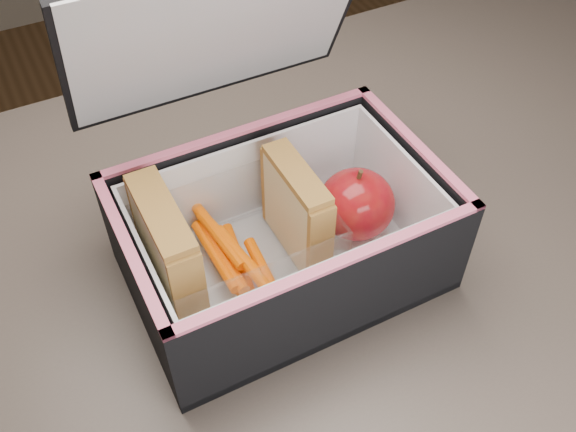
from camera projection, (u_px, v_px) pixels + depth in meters
name	position (u px, v px, depth m)	size (l,w,h in m)	color
kitchen_table	(329.00, 315.00, 0.70)	(1.20, 0.80, 0.75)	#51453D
lunch_bag	(281.00, 226.00, 0.59)	(0.28, 0.27, 0.27)	black
plastic_tub	(236.00, 246.00, 0.59)	(0.17, 0.12, 0.07)	white
sandwich_left	(169.00, 254.00, 0.55)	(0.03, 0.10, 0.11)	beige
sandwich_right	(296.00, 210.00, 0.59)	(0.03, 0.09, 0.10)	beige
carrot_sticks	(229.00, 254.00, 0.60)	(0.05, 0.16, 0.03)	#FF7300
paper_napkin	(351.00, 224.00, 0.65)	(0.07, 0.07, 0.01)	white
red_apple	(356.00, 204.00, 0.62)	(0.08, 0.08, 0.08)	maroon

